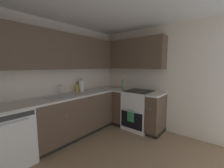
# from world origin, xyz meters

# --- Properties ---
(wall_back) EXTENTS (3.95, 0.05, 2.42)m
(wall_back) POSITION_xyz_m (0.00, 1.51, 1.21)
(wall_back) COLOR beige
(wall_back) RESTS_ON ground_plane
(wall_right) EXTENTS (0.05, 3.06, 2.42)m
(wall_right) POSITION_xyz_m (1.95, 0.00, 1.21)
(wall_right) COLOR beige
(wall_right) RESTS_ON ground_plane
(dishwasher) EXTENTS (0.60, 0.63, 0.88)m
(dishwasher) POSITION_xyz_m (-0.78, 1.18, 0.44)
(dishwasher) COLOR white
(dishwasher) RESTS_ON ground_plane
(lower_cabinets_back) EXTENTS (1.80, 0.62, 0.88)m
(lower_cabinets_back) POSITION_xyz_m (0.43, 1.18, 0.45)
(lower_cabinets_back) COLOR brown
(lower_cabinets_back) RESTS_ON ground_plane
(countertop_back) EXTENTS (3.00, 0.60, 0.03)m
(countertop_back) POSITION_xyz_m (0.42, 1.18, 0.90)
(countertop_back) COLOR beige
(countertop_back) RESTS_ON lower_cabinets_back
(lower_cabinets_right) EXTENTS (0.62, 1.16, 0.88)m
(lower_cabinets_right) POSITION_xyz_m (1.63, 0.30, 0.45)
(lower_cabinets_right) COLOR brown
(lower_cabinets_right) RESTS_ON ground_plane
(countertop_right) EXTENTS (0.60, 1.16, 0.03)m
(countertop_right) POSITION_xyz_m (1.62, 0.30, 0.90)
(countertop_right) COLOR beige
(countertop_right) RESTS_ON lower_cabinets_right
(oven_range) EXTENTS (0.68, 0.62, 1.07)m
(oven_range) POSITION_xyz_m (1.64, 0.31, 0.47)
(oven_range) COLOR white
(oven_range) RESTS_ON ground_plane
(upper_cabinets_back) EXTENTS (2.68, 0.34, 0.72)m
(upper_cabinets_back) POSITION_xyz_m (0.26, 1.32, 1.81)
(upper_cabinets_back) COLOR brown
(upper_cabinets_right) EXTENTS (0.32, 1.71, 0.72)m
(upper_cabinets_right) POSITION_xyz_m (1.76, 0.63, 1.81)
(upper_cabinets_right) COLOR brown
(sink) EXTENTS (0.71, 0.40, 0.10)m
(sink) POSITION_xyz_m (0.19, 1.15, 0.88)
(sink) COLOR #B7B7BC
(sink) RESTS_ON countertop_back
(faucet) EXTENTS (0.07, 0.16, 0.21)m
(faucet) POSITION_xyz_m (0.20, 1.36, 1.05)
(faucet) COLOR silver
(faucet) RESTS_ON countertop_back
(soap_bottle) EXTENTS (0.06, 0.06, 0.20)m
(soap_bottle) POSITION_xyz_m (0.63, 1.36, 1.01)
(soap_bottle) COLOR gold
(soap_bottle) RESTS_ON countertop_back
(paper_towel_roll) EXTENTS (0.11, 0.11, 0.32)m
(paper_towel_roll) POSITION_xyz_m (0.75, 1.34, 1.05)
(paper_towel_roll) COLOR white
(paper_towel_roll) RESTS_ON countertop_back
(oil_bottle) EXTENTS (0.06, 0.06, 0.26)m
(oil_bottle) POSITION_xyz_m (1.62, 0.75, 1.04)
(oil_bottle) COLOR #729E66
(oil_bottle) RESTS_ON countertop_right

